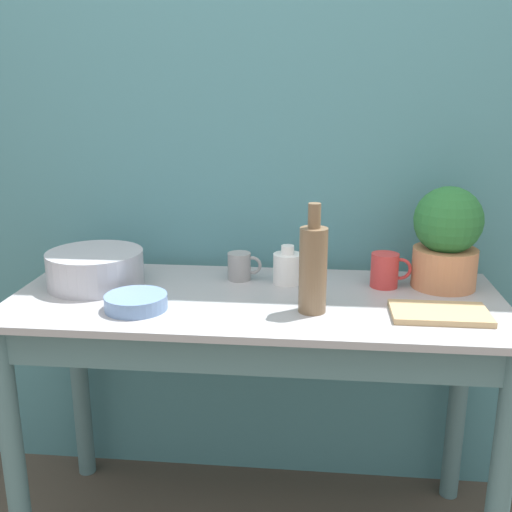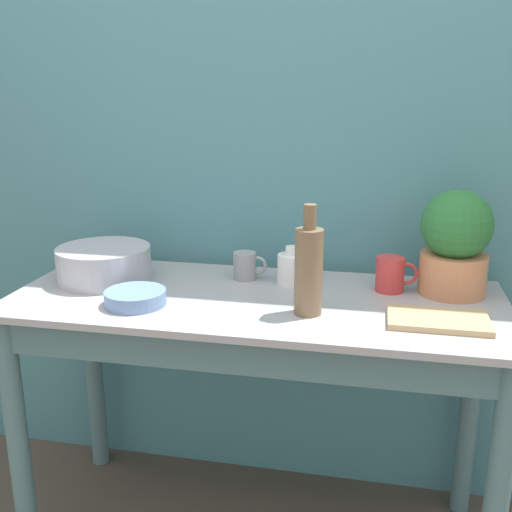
{
  "view_description": "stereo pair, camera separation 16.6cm",
  "coord_description": "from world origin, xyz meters",
  "px_view_note": "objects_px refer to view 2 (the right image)",
  "views": [
    {
      "loc": [
        0.16,
        -1.3,
        1.36
      ],
      "look_at": [
        0.0,
        0.29,
        0.91
      ],
      "focal_mm": 42.0,
      "sensor_mm": 36.0,
      "label": 1
    },
    {
      "loc": [
        0.32,
        -1.28,
        1.36
      ],
      "look_at": [
        0.0,
        0.29,
        0.91
      ],
      "focal_mm": 42.0,
      "sensor_mm": 36.0,
      "label": 2
    }
  ],
  "objects_px": {
    "potted_plant": "(455,242)",
    "mug_red": "(391,274)",
    "tray_board": "(438,320)",
    "bottle_short": "(292,268)",
    "bowl_wash_large": "(104,264)",
    "bottle_tall": "(309,269)",
    "bowl_small_blue": "(135,298)",
    "mug_grey": "(246,266)"
  },
  "relations": [
    {
      "from": "potted_plant",
      "to": "bowl_wash_large",
      "type": "bearing_deg",
      "value": -175.12
    },
    {
      "from": "bottle_tall",
      "to": "bowl_small_blue",
      "type": "xyz_separation_m",
      "value": [
        -0.47,
        -0.03,
        -0.1
      ]
    },
    {
      "from": "bottle_tall",
      "to": "bowl_small_blue",
      "type": "relative_size",
      "value": 1.74
    },
    {
      "from": "tray_board",
      "to": "potted_plant",
      "type": "bearing_deg",
      "value": 77.31
    },
    {
      "from": "potted_plant",
      "to": "mug_red",
      "type": "xyz_separation_m",
      "value": [
        -0.17,
        -0.02,
        -0.1
      ]
    },
    {
      "from": "tray_board",
      "to": "bowl_wash_large",
      "type": "bearing_deg",
      "value": 170.97
    },
    {
      "from": "bowl_wash_large",
      "to": "bowl_small_blue",
      "type": "relative_size",
      "value": 1.7
    },
    {
      "from": "mug_grey",
      "to": "bottle_short",
      "type": "bearing_deg",
      "value": -7.58
    },
    {
      "from": "bowl_small_blue",
      "to": "tray_board",
      "type": "relative_size",
      "value": 0.67
    },
    {
      "from": "bowl_wash_large",
      "to": "mug_grey",
      "type": "bearing_deg",
      "value": 12.98
    },
    {
      "from": "bottle_short",
      "to": "bottle_tall",
      "type": "bearing_deg",
      "value": -71.61
    },
    {
      "from": "bowl_wash_large",
      "to": "potted_plant",
      "type": "bearing_deg",
      "value": 4.88
    },
    {
      "from": "bottle_tall",
      "to": "mug_red",
      "type": "height_order",
      "value": "bottle_tall"
    },
    {
      "from": "bottle_tall",
      "to": "mug_grey",
      "type": "xyz_separation_m",
      "value": [
        -0.22,
        0.25,
        -0.08
      ]
    },
    {
      "from": "potted_plant",
      "to": "bowl_small_blue",
      "type": "height_order",
      "value": "potted_plant"
    },
    {
      "from": "bowl_wash_large",
      "to": "mug_red",
      "type": "distance_m",
      "value": 0.86
    },
    {
      "from": "tray_board",
      "to": "mug_grey",
      "type": "bearing_deg",
      "value": 155.48
    },
    {
      "from": "bowl_small_blue",
      "to": "tray_board",
      "type": "height_order",
      "value": "bowl_small_blue"
    },
    {
      "from": "mug_grey",
      "to": "mug_red",
      "type": "xyz_separation_m",
      "value": [
        0.44,
        -0.02,
        0.01
      ]
    },
    {
      "from": "bowl_small_blue",
      "to": "tray_board",
      "type": "bearing_deg",
      "value": 2.15
    },
    {
      "from": "mug_grey",
      "to": "bowl_small_blue",
      "type": "relative_size",
      "value": 0.63
    },
    {
      "from": "bowl_wash_large",
      "to": "bottle_tall",
      "type": "xyz_separation_m",
      "value": [
        0.64,
        -0.15,
        0.07
      ]
    },
    {
      "from": "mug_red",
      "to": "bottle_tall",
      "type": "bearing_deg",
      "value": -133.23
    },
    {
      "from": "bottle_short",
      "to": "bowl_small_blue",
      "type": "xyz_separation_m",
      "value": [
        -0.39,
        -0.26,
        -0.03
      ]
    },
    {
      "from": "potted_plant",
      "to": "bottle_short",
      "type": "relative_size",
      "value": 2.57
    },
    {
      "from": "bottle_short",
      "to": "tray_board",
      "type": "height_order",
      "value": "bottle_short"
    },
    {
      "from": "potted_plant",
      "to": "bottle_tall",
      "type": "distance_m",
      "value": 0.46
    },
    {
      "from": "potted_plant",
      "to": "mug_grey",
      "type": "height_order",
      "value": "potted_plant"
    },
    {
      "from": "tray_board",
      "to": "bottle_tall",
      "type": "bearing_deg",
      "value": 179.86
    },
    {
      "from": "potted_plant",
      "to": "tray_board",
      "type": "relative_size",
      "value": 1.2
    },
    {
      "from": "bowl_wash_large",
      "to": "bottle_tall",
      "type": "bearing_deg",
      "value": -13.45
    },
    {
      "from": "bowl_wash_large",
      "to": "mug_red",
      "type": "bearing_deg",
      "value": 4.84
    },
    {
      "from": "bowl_wash_large",
      "to": "bottle_short",
      "type": "xyz_separation_m",
      "value": [
        0.57,
        0.08,
        -0.0
      ]
    },
    {
      "from": "mug_grey",
      "to": "bowl_small_blue",
      "type": "distance_m",
      "value": 0.37
    },
    {
      "from": "bottle_tall",
      "to": "mug_grey",
      "type": "bearing_deg",
      "value": 131.57
    },
    {
      "from": "bottle_short",
      "to": "bowl_wash_large",
      "type": "bearing_deg",
      "value": -172.2
    },
    {
      "from": "bottle_tall",
      "to": "tray_board",
      "type": "height_order",
      "value": "bottle_tall"
    },
    {
      "from": "mug_grey",
      "to": "bowl_wash_large",
      "type": "bearing_deg",
      "value": -167.02
    },
    {
      "from": "bowl_wash_large",
      "to": "mug_grey",
      "type": "distance_m",
      "value": 0.43
    },
    {
      "from": "potted_plant",
      "to": "tray_board",
      "type": "height_order",
      "value": "potted_plant"
    },
    {
      "from": "mug_red",
      "to": "bowl_small_blue",
      "type": "relative_size",
      "value": 0.72
    },
    {
      "from": "bottle_tall",
      "to": "bottle_short",
      "type": "relative_size",
      "value": 2.48
    }
  ]
}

